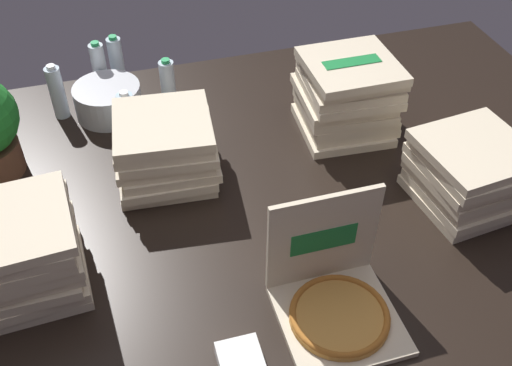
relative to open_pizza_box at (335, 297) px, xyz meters
name	(u,v)px	position (x,y,z in m)	size (l,w,h in m)	color
ground_plane	(251,235)	(-0.15, 0.39, -0.08)	(3.20, 2.40, 0.02)	black
open_pizza_box	(335,297)	(0.00, 0.00, 0.00)	(0.36, 0.37, 0.38)	beige
pizza_stack_left_mid	(471,173)	(0.66, 0.34, 0.06)	(0.40, 0.40, 0.25)	beige
pizza_stack_right_near	(19,253)	(-0.91, 0.38, 0.08)	(0.39, 0.39, 0.29)	beige
pizza_stack_center_far	(165,148)	(-0.38, 0.79, 0.06)	(0.41, 0.40, 0.25)	beige
pizza_stack_right_far	(347,95)	(0.40, 0.89, 0.09)	(0.40, 0.40, 0.33)	beige
ice_bucket	(108,100)	(-0.55, 1.27, 0.00)	(0.29, 0.29, 0.14)	#B7BABF
water_bottle_0	(117,62)	(-0.48, 1.49, 0.05)	(0.07, 0.07, 0.25)	silver
water_bottle_1	(100,68)	(-0.56, 1.46, 0.05)	(0.07, 0.07, 0.25)	white
water_bottle_2	(57,92)	(-0.75, 1.31, 0.05)	(0.07, 0.07, 0.25)	silver
water_bottle_3	(168,86)	(-0.29, 1.23, 0.05)	(0.07, 0.07, 0.25)	silver
water_bottle_4	(128,119)	(-0.49, 1.03, 0.05)	(0.07, 0.07, 0.25)	silver
napkin_pile	(240,361)	(-0.33, -0.11, -0.04)	(0.13, 0.13, 0.05)	white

